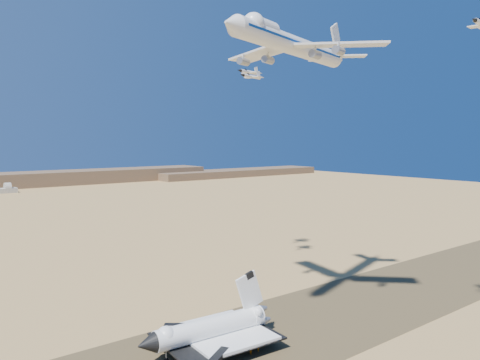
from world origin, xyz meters
TOP-DOWN VIEW (x-y plane):
  - ground at (0.00, 0.00)m, footprint 1200.00×1200.00m
  - runway at (0.00, 0.00)m, footprint 600.00×50.00m
  - ridgeline at (65.32, 527.31)m, footprint 960.00×90.00m
  - shuttle at (-2.59, 3.32)m, footprint 42.57×27.63m
  - carrier_747 at (31.18, 6.17)m, footprint 77.01×57.35m
  - crew_a at (7.52, -6.40)m, footprint 0.39×0.58m
  - crew_b at (4.55, -6.60)m, footprint 0.84×1.05m
  - crew_c at (2.83, -3.04)m, footprint 1.22×1.17m
  - chase_jet_c at (56.49, 56.87)m, footprint 14.67×8.48m
  - chase_jet_d at (65.46, 69.71)m, footprint 15.91×9.14m

SIDE VIEW (x-z plane):
  - ground at x=0.00m, z-range 0.00..0.00m
  - runway at x=0.00m, z-range 0.00..0.06m
  - crew_a at x=7.52m, z-range 0.06..1.65m
  - crew_b at x=4.55m, z-range 0.06..1.94m
  - crew_c at x=2.83m, z-range 0.06..1.97m
  - shuttle at x=-2.59m, z-range -4.84..16.10m
  - ridgeline at x=65.32m, z-range -1.37..16.63m
  - chase_jet_c at x=56.49m, z-range 86.43..90.16m
  - carrier_747 at x=31.18m, z-range 81.46..100.76m
  - chase_jet_d at x=65.46m, z-range 90.44..94.47m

